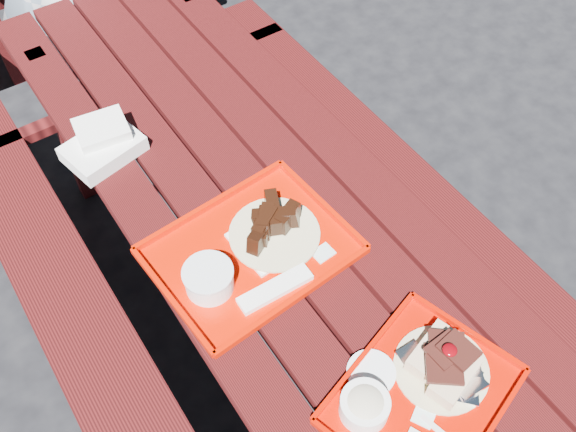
{
  "coord_description": "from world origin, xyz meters",
  "views": [
    {
      "loc": [
        -0.57,
        -0.99,
        2.16
      ],
      "look_at": [
        0.0,
        -0.15,
        0.82
      ],
      "focal_mm": 40.0,
      "sensor_mm": 36.0,
      "label": 1
    }
  ],
  "objects": [
    {
      "name": "far_tray",
      "position": [
        -0.13,
        -0.17,
        0.78
      ],
      "size": [
        0.53,
        0.43,
        0.08
      ],
      "color": "red",
      "rests_on": "picnic_table_near"
    },
    {
      "name": "white_cloth",
      "position": [
        -0.29,
        0.4,
        0.79
      ],
      "size": [
        0.24,
        0.2,
        0.09
      ],
      "color": "white",
      "rests_on": "picnic_table_near"
    },
    {
      "name": "picnic_table_near",
      "position": [
        -0.0,
        0.0,
        0.56
      ],
      "size": [
        1.41,
        2.4,
        0.75
      ],
      "color": "#410C0C",
      "rests_on": "ground"
    },
    {
      "name": "near_tray",
      "position": [
        -0.02,
        -0.69,
        0.78
      ],
      "size": [
        0.49,
        0.43,
        0.13
      ],
      "color": "#BD0D00",
      "rests_on": "picnic_table_near"
    },
    {
      "name": "ground",
      "position": [
        0.0,
        0.0,
        0.0
      ],
      "size": [
        60.0,
        60.0,
        0.0
      ],
      "primitive_type": "plane",
      "color": "black",
      "rests_on": "ground"
    }
  ]
}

